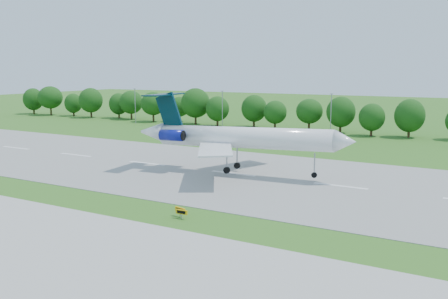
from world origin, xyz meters
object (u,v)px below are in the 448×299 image
airliner (233,136)px  service_vehicle_b (273,131)px  taxi_sign_left (182,212)px  service_vehicle_a (310,135)px

airliner → service_vehicle_b: airliner is taller
service_vehicle_b → taxi_sign_left: bearing=-178.0°
taxi_sign_left → service_vehicle_a: taxi_sign_left is taller
airliner → service_vehicle_b: (-17.60, 57.68, -6.33)m
service_vehicle_a → service_vehicle_b: 12.91m
taxi_sign_left → service_vehicle_a: 82.91m
taxi_sign_left → service_vehicle_b: (-25.07, 85.03, -0.23)m
service_vehicle_a → service_vehicle_b: service_vehicle_b is taller
airliner → service_vehicle_a: (-5.06, 54.61, -6.43)m
taxi_sign_left → service_vehicle_a: bearing=97.2°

